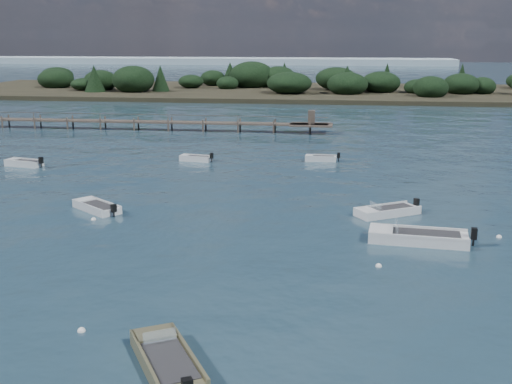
# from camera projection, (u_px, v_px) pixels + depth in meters

# --- Properties ---
(ground) EXTENTS (400.00, 400.00, 0.00)m
(ground) POSITION_uv_depth(u_px,v_px,m) (286.00, 120.00, 88.17)
(ground) COLOR #182D39
(ground) RESTS_ON ground
(dinghy_mid_white_b) EXTENTS (4.42, 3.61, 1.14)m
(dinghy_mid_white_b) POSITION_uv_depth(u_px,v_px,m) (387.00, 213.00, 41.53)
(dinghy_mid_white_b) COLOR silver
(dinghy_mid_white_b) RESTS_ON ground
(tender_far_grey_b) EXTENTS (3.20, 1.24, 1.09)m
(tender_far_grey_b) POSITION_uv_depth(u_px,v_px,m) (321.00, 159.00, 59.24)
(tender_far_grey_b) COLOR silver
(tender_far_grey_b) RESTS_ON ground
(tender_far_grey) EXTENTS (3.73, 2.01, 1.18)m
(tender_far_grey) POSITION_uv_depth(u_px,v_px,m) (24.00, 164.00, 56.97)
(tender_far_grey) COLOR silver
(tender_far_grey) RESTS_ON ground
(tender_far_white) EXTENTS (3.22, 1.59, 1.08)m
(tender_far_white) POSITION_uv_depth(u_px,v_px,m) (196.00, 159.00, 59.25)
(tender_far_white) COLOR silver
(tender_far_white) RESTS_ON ground
(dinghy_mid_white_a) EXTENTS (5.94, 2.58, 1.37)m
(dinghy_mid_white_a) POSITION_uv_depth(u_px,v_px,m) (418.00, 239.00, 36.08)
(dinghy_mid_white_a) COLOR silver
(dinghy_mid_white_a) RESTS_ON ground
(dinghy_near_olive) EXTENTS (3.74, 4.79, 1.20)m
(dinghy_near_olive) POSITION_uv_depth(u_px,v_px,m) (167.00, 363.00, 22.46)
(dinghy_near_olive) COLOR brown
(dinghy_near_olive) RESTS_ON ground
(dinghy_mid_grey) EXTENTS (3.95, 3.58, 1.07)m
(dinghy_mid_grey) POSITION_uv_depth(u_px,v_px,m) (97.00, 208.00, 42.57)
(dinghy_mid_grey) COLOR silver
(dinghy_mid_grey) RESTS_ON ground
(buoy_a) EXTENTS (0.32, 0.32, 0.32)m
(buoy_a) POSITION_uv_depth(u_px,v_px,m) (82.00, 331.00, 25.23)
(buoy_a) COLOR white
(buoy_a) RESTS_ON ground
(buoy_b) EXTENTS (0.32, 0.32, 0.32)m
(buoy_b) POSITION_uv_depth(u_px,v_px,m) (379.00, 266.00, 32.29)
(buoy_b) COLOR white
(buoy_b) RESTS_ON ground
(buoy_c) EXTENTS (0.32, 0.32, 0.32)m
(buoy_c) POSITION_uv_depth(u_px,v_px,m) (94.00, 220.00, 40.41)
(buoy_c) COLOR white
(buoy_c) RESTS_ON ground
(buoy_d) EXTENTS (0.32, 0.32, 0.32)m
(buoy_d) POSITION_uv_depth(u_px,v_px,m) (499.00, 237.00, 36.93)
(buoy_d) COLOR white
(buoy_d) RESTS_ON ground
(jetty) EXTENTS (64.50, 3.20, 3.40)m
(jetty) POSITION_uv_depth(u_px,v_px,m) (103.00, 121.00, 79.15)
(jetty) COLOR #4B4037
(jetty) RESTS_ON ground
(far_headland) EXTENTS (190.00, 40.00, 5.80)m
(far_headland) POSITION_uv_depth(u_px,v_px,m) (434.00, 85.00, 123.01)
(far_headland) COLOR black
(far_headland) RESTS_ON ground
(distant_haze) EXTENTS (280.00, 20.00, 2.40)m
(distant_haze) POSITION_uv_depth(u_px,v_px,m) (104.00, 63.00, 263.33)
(distant_haze) COLOR #94AAB7
(distant_haze) RESTS_ON ground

